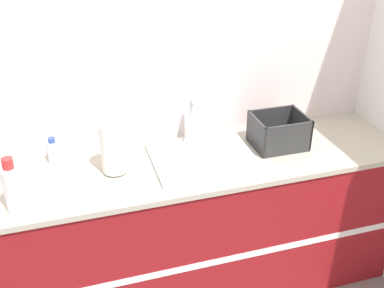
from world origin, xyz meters
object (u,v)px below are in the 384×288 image
(paper_towel_roll, at_px, (113,148))
(dish_rack, at_px, (278,134))
(sink, at_px, (202,155))
(bottle_clear, at_px, (53,152))
(bottle_white_spray, at_px, (13,188))

(paper_towel_roll, distance_m, dish_rack, 0.91)
(sink, distance_m, bottle_clear, 0.77)
(paper_towel_roll, xyz_separation_m, dish_rack, (0.91, 0.02, -0.06))
(bottle_clear, bearing_deg, sink, -13.46)
(paper_towel_roll, height_order, bottle_white_spray, paper_towel_roll)
(paper_towel_roll, bearing_deg, bottle_clear, 147.50)
(dish_rack, bearing_deg, sink, -178.54)
(paper_towel_roll, height_order, dish_rack, paper_towel_roll)
(bottle_clear, bearing_deg, bottle_white_spray, -114.57)
(paper_towel_roll, xyz_separation_m, bottle_white_spray, (-0.46, -0.19, -0.02))
(bottle_white_spray, bearing_deg, bottle_clear, 65.43)
(sink, bearing_deg, bottle_clear, 166.54)
(sink, height_order, paper_towel_roll, sink)
(bottle_white_spray, xyz_separation_m, bottle_clear, (0.17, 0.37, -0.05))
(sink, relative_size, bottle_clear, 3.71)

